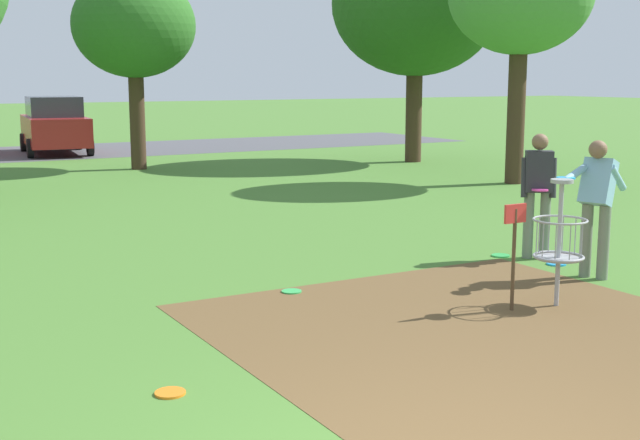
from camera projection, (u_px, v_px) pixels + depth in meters
The scene contains 11 objects.
dirt_tee_pad at pixel (490, 336), 8.11m from camera, with size 4.90×5.25×0.01m, color brown.
disc_golf_basket at pixel (554, 238), 9.04m from camera, with size 0.98×0.58×1.39m.
player_foreground_watching at pixel (538, 188), 11.44m from camera, with size 0.47×0.45×1.71m.
player_waiting_left at pixel (596, 199), 10.28m from camera, with size 1.17×0.47×1.71m.
frisbee_by_tee at pixel (292, 291), 9.76m from camera, with size 0.23×0.23×0.02m, color green.
frisbee_mid_grass at pixel (170, 393), 6.63m from camera, with size 0.24×0.24×0.02m, color orange.
frisbee_scattered_a at pixel (556, 264), 11.20m from camera, with size 0.26×0.26×0.02m, color #1E93DB.
frisbee_scattered_b at pixel (501, 256), 11.72m from camera, with size 0.25×0.25×0.02m, color green.
tree_mid_left at pixel (134, 27), 22.18m from camera, with size 3.23×3.23×5.18m.
tree_mid_center at pixel (416, 4), 24.05m from camera, with size 4.82×4.82×6.58m.
parked_car_rightmost at pixel (55, 125), 27.26m from camera, with size 2.31×4.37×1.84m.
Camera 1 is at (-3.22, -3.68, 2.46)m, focal length 47.34 mm.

